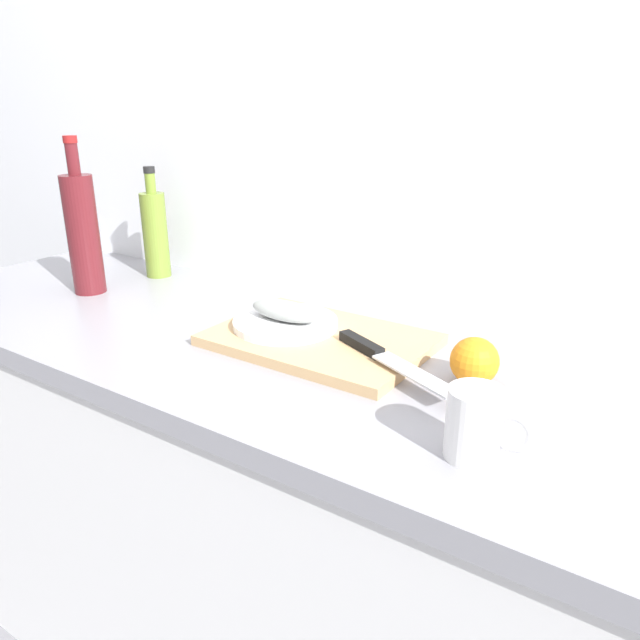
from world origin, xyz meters
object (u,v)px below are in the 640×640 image
at_px(chef_knife, 379,354).
at_px(cutting_board, 320,340).
at_px(fish_fillet, 285,311).
at_px(wine_bottle, 83,232).
at_px(white_plate, 285,323).
at_px(olive_oil_bottle, 155,233).
at_px(coffee_mug_0, 477,424).

bearing_deg(chef_knife, cutting_board, -169.97).
height_order(fish_fillet, wine_bottle, wine_bottle).
relative_size(cutting_board, white_plate, 1.96).
bearing_deg(cutting_board, white_plate, -178.88).
bearing_deg(wine_bottle, chef_knife, -0.16).
relative_size(fish_fillet, olive_oil_bottle, 0.55).
distance_m(cutting_board, wine_bottle, 0.66).
height_order(white_plate, wine_bottle, wine_bottle).
xyz_separation_m(fish_fillet, wine_bottle, (-0.57, -0.03, 0.09)).
bearing_deg(coffee_mug_0, chef_knife, 144.05).
bearing_deg(chef_knife, fish_fillet, -164.77).
relative_size(fish_fillet, chef_knife, 0.56).
bearing_deg(chef_knife, wine_bottle, -156.26).
bearing_deg(white_plate, olive_oil_bottle, 163.69).
xyz_separation_m(fish_fillet, chef_knife, (0.23, -0.03, -0.02)).
height_order(cutting_board, olive_oil_bottle, olive_oil_bottle).
bearing_deg(cutting_board, chef_knife, -13.87).
bearing_deg(fish_fillet, cutting_board, 1.12).
bearing_deg(cutting_board, wine_bottle, -176.98).
height_order(chef_knife, wine_bottle, wine_bottle).
xyz_separation_m(white_plate, wine_bottle, (-0.57, -0.03, 0.12)).
relative_size(cutting_board, chef_knife, 1.46).
bearing_deg(olive_oil_bottle, cutting_board, -14.14).
distance_m(wine_bottle, coffee_mug_0, 1.05).
height_order(cutting_board, wine_bottle, wine_bottle).
bearing_deg(white_plate, fish_fillet, -135.00).
bearing_deg(olive_oil_bottle, white_plate, -16.31).
distance_m(olive_oil_bottle, wine_bottle, 0.20).
distance_m(fish_fillet, coffee_mug_0, 0.50).
xyz_separation_m(chef_knife, coffee_mug_0, (0.23, -0.17, 0.02)).
xyz_separation_m(wine_bottle, coffee_mug_0, (1.03, -0.17, -0.10)).
relative_size(white_plate, fish_fillet, 1.33).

